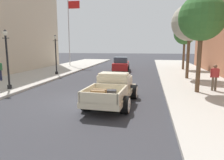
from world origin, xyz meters
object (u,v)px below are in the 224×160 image
(pedestrian_sidewalk_right, at_px, (215,76))
(street_lamp_far, at_px, (56,52))
(street_lamp_near, at_px, (7,55))
(street_tree_second, at_px, (190,23))
(hotrod_truck_cream, at_px, (114,89))
(street_tree_nearest, at_px, (202,18))
(flagpole, at_px, (70,25))
(street_tree_third, at_px, (185,34))
(car_background_red, at_px, (121,64))

(pedestrian_sidewalk_right, height_order, street_lamp_far, street_lamp_far)
(street_lamp_near, height_order, street_tree_second, street_tree_second)
(hotrod_truck_cream, relative_size, pedestrian_sidewalk_right, 3.04)
(pedestrian_sidewalk_right, xyz_separation_m, street_lamp_far, (-13.20, 5.51, 1.30))
(hotrod_truck_cream, bearing_deg, street_tree_second, 59.21)
(hotrod_truck_cream, distance_m, street_tree_second, 10.66)
(street_tree_nearest, height_order, street_tree_second, street_tree_second)
(pedestrian_sidewalk_right, distance_m, street_tree_second, 6.35)
(hotrod_truck_cream, bearing_deg, street_tree_nearest, 30.92)
(hotrod_truck_cream, xyz_separation_m, street_tree_nearest, (4.73, 2.83, 3.80))
(flagpole, bearing_deg, pedestrian_sidewalk_right, -43.93)
(street_tree_second, distance_m, street_tree_third, 7.25)
(car_background_red, height_order, street_tree_third, street_tree_third)
(car_background_red, bearing_deg, street_lamp_near, -115.39)
(hotrod_truck_cream, relative_size, street_tree_second, 0.80)
(street_tree_nearest, bearing_deg, street_tree_second, 86.82)
(street_tree_second, bearing_deg, street_lamp_near, -151.14)
(hotrod_truck_cream, distance_m, street_lamp_far, 11.68)
(street_lamp_near, relative_size, flagpole, 0.42)
(street_tree_nearest, xyz_separation_m, street_tree_second, (0.31, 5.62, 0.31))
(flagpole, xyz_separation_m, street_tree_second, (14.33, -9.55, -0.91))
(flagpole, bearing_deg, street_lamp_far, -77.90)
(street_lamp_near, distance_m, street_tree_nearest, 12.27)
(street_lamp_far, height_order, street_tree_second, street_tree_second)
(street_lamp_near, bearing_deg, street_tree_second, 28.86)
(car_background_red, bearing_deg, hotrod_truck_cream, -83.77)
(street_tree_nearest, bearing_deg, hotrod_truck_cream, -149.08)
(hotrod_truck_cream, height_order, street_lamp_near, street_lamp_near)
(pedestrian_sidewalk_right, xyz_separation_m, flagpole, (-15.14, 14.59, 4.68))
(hotrod_truck_cream, bearing_deg, flagpole, 117.30)
(car_background_red, relative_size, flagpole, 0.48)
(hotrod_truck_cream, relative_size, street_lamp_far, 1.30)
(street_lamp_far, xyz_separation_m, street_tree_nearest, (12.07, -6.10, 2.16))
(street_lamp_far, bearing_deg, pedestrian_sidewalk_right, -22.67)
(street_tree_nearest, bearing_deg, street_lamp_near, -174.43)
(flagpole, xyz_separation_m, street_tree_nearest, (14.02, -15.18, -1.22))
(hotrod_truck_cream, bearing_deg, street_lamp_near, 167.19)
(street_lamp_near, bearing_deg, street_tree_third, 46.99)
(pedestrian_sidewalk_right, relative_size, street_tree_second, 0.26)
(hotrod_truck_cream, distance_m, street_tree_third, 17.06)
(street_tree_second, bearing_deg, flagpole, 146.32)
(street_lamp_far, height_order, street_tree_third, street_tree_third)
(car_background_red, distance_m, street_lamp_far, 7.80)
(street_lamp_near, relative_size, street_tree_nearest, 0.67)
(pedestrian_sidewalk_right, distance_m, flagpole, 21.54)
(street_tree_third, bearing_deg, street_tree_second, -95.76)
(pedestrian_sidewalk_right, height_order, street_tree_second, street_tree_second)
(hotrod_truck_cream, xyz_separation_m, pedestrian_sidewalk_right, (5.85, 3.42, 0.33))
(car_background_red, distance_m, flagpole, 10.15)
(hotrod_truck_cream, height_order, street_tree_nearest, street_tree_nearest)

